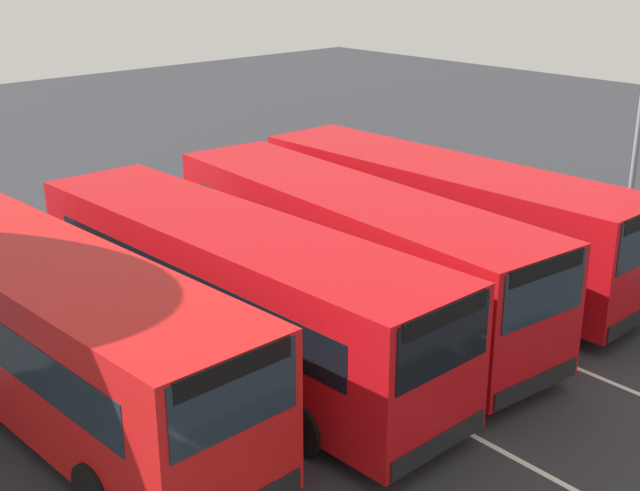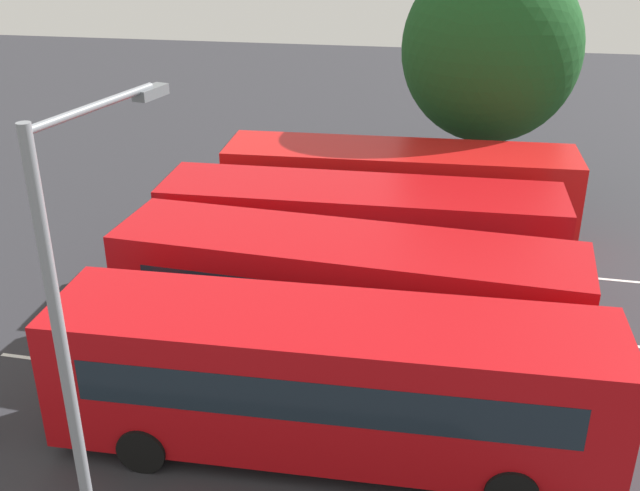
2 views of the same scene
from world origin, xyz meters
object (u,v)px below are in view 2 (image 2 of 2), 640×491
object	(u,v)px
bus_center_right	(344,292)
street_lamp	(82,380)
depot_tree	(491,49)
bus_far_left	(398,190)
bus_far_right	(329,378)
bus_center_left	(358,233)

from	to	relation	value
bus_center_right	street_lamp	size ratio (longest dim) A/B	1.38
depot_tree	bus_center_right	bearing A→B (deg)	73.21
bus_far_left	street_lamp	xyz separation A→B (m)	(2.97, 15.22, 2.94)
street_lamp	depot_tree	size ratio (longest dim) A/B	0.94
bus_center_right	bus_far_right	xyz separation A→B (m)	(-0.20, 3.50, 0.00)
bus_center_left	bus_far_left	bearing A→B (deg)	-103.40
bus_center_left	depot_tree	bearing A→B (deg)	-114.27
bus_center_right	depot_tree	distance (m)	12.54
bus_center_left	bus_far_right	bearing A→B (deg)	91.68
bus_far_right	depot_tree	xyz separation A→B (m)	(-3.27, -14.99, 3.66)
street_lamp	bus_center_right	bearing A→B (deg)	-1.34
bus_far_right	street_lamp	world-z (taller)	street_lamp
depot_tree	bus_center_left	bearing A→B (deg)	66.28
bus_center_left	street_lamp	world-z (taller)	street_lamp
bus_far_right	depot_tree	size ratio (longest dim) A/B	1.27
street_lamp	depot_tree	distance (m)	20.53
bus_far_left	bus_center_right	size ratio (longest dim) A/B	0.99
street_lamp	bus_far_right	bearing A→B (deg)	-13.38
bus_center_right	street_lamp	world-z (taller)	street_lamp
bus_center_left	street_lamp	size ratio (longest dim) A/B	1.36
depot_tree	bus_far_right	bearing A→B (deg)	77.70
bus_far_left	bus_far_right	xyz separation A→B (m)	(0.54, 10.50, 0.00)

